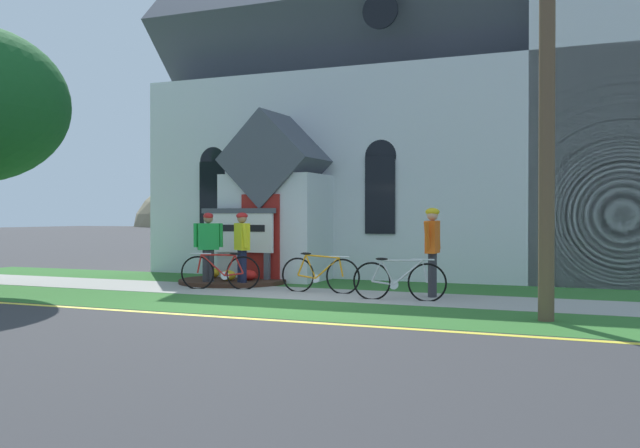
{
  "coord_description": "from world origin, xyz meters",
  "views": [
    {
      "loc": [
        5.92,
        -11.76,
        1.6
      ],
      "look_at": [
        -0.4,
        3.09,
        1.4
      ],
      "focal_mm": 40.09,
      "sensor_mm": 36.0,
      "label": 1
    }
  ],
  "objects_px": {
    "cyclist_in_red_jersey": "(242,243)",
    "cyclist_in_green_jersey": "(432,244)",
    "church_sign": "(238,233)",
    "bicycle_green": "(399,280)",
    "bicycle_yellow": "(221,272)",
    "cyclist_in_yellow_jersey": "(208,243)",
    "utility_pole": "(540,7)",
    "bicycle_blue": "(320,274)"
  },
  "relations": [
    {
      "from": "cyclist_in_red_jersey",
      "to": "cyclist_in_green_jersey",
      "type": "relative_size",
      "value": 0.95
    },
    {
      "from": "cyclist_in_green_jersey",
      "to": "church_sign",
      "type": "bearing_deg",
      "value": 166.06
    },
    {
      "from": "bicycle_green",
      "to": "bicycle_yellow",
      "type": "relative_size",
      "value": 1.06
    },
    {
      "from": "bicycle_green",
      "to": "cyclist_in_yellow_jersey",
      "type": "distance_m",
      "value": 4.87
    },
    {
      "from": "bicycle_green",
      "to": "cyclist_in_green_jersey",
      "type": "distance_m",
      "value": 1.08
    },
    {
      "from": "bicycle_green",
      "to": "cyclist_in_green_jersey",
      "type": "xyz_separation_m",
      "value": [
        0.46,
        0.73,
        0.65
      ]
    },
    {
      "from": "bicycle_yellow",
      "to": "bicycle_green",
      "type": "bearing_deg",
      "value": -5.93
    },
    {
      "from": "church_sign",
      "to": "utility_pole",
      "type": "distance_m",
      "value": 8.88
    },
    {
      "from": "bicycle_yellow",
      "to": "utility_pole",
      "type": "relative_size",
      "value": 0.2
    },
    {
      "from": "cyclist_in_red_jersey",
      "to": "utility_pole",
      "type": "height_order",
      "value": "utility_pole"
    },
    {
      "from": "cyclist_in_yellow_jersey",
      "to": "bicycle_blue",
      "type": "bearing_deg",
      "value": -6.12
    },
    {
      "from": "bicycle_green",
      "to": "utility_pole",
      "type": "bearing_deg",
      "value": -31.17
    },
    {
      "from": "cyclist_in_yellow_jersey",
      "to": "utility_pole",
      "type": "relative_size",
      "value": 0.19
    },
    {
      "from": "bicycle_yellow",
      "to": "cyclist_in_red_jersey",
      "type": "bearing_deg",
      "value": 76.75
    },
    {
      "from": "bicycle_yellow",
      "to": "cyclist_in_red_jersey",
      "type": "distance_m",
      "value": 0.9
    },
    {
      "from": "bicycle_green",
      "to": "utility_pole",
      "type": "height_order",
      "value": "utility_pole"
    },
    {
      "from": "cyclist_in_red_jersey",
      "to": "cyclist_in_green_jersey",
      "type": "bearing_deg",
      "value": -4.6
    },
    {
      "from": "church_sign",
      "to": "cyclist_in_green_jersey",
      "type": "relative_size",
      "value": 1.15
    },
    {
      "from": "church_sign",
      "to": "cyclist_in_yellow_jersey",
      "type": "xyz_separation_m",
      "value": [
        -0.17,
        -1.05,
        -0.21
      ]
    },
    {
      "from": "utility_pole",
      "to": "cyclist_in_red_jersey",
      "type": "bearing_deg",
      "value": 157.78
    },
    {
      "from": "church_sign",
      "to": "utility_pole",
      "type": "bearing_deg",
      "value": -26.44
    },
    {
      "from": "utility_pole",
      "to": "cyclist_in_green_jersey",
      "type": "bearing_deg",
      "value": 133.46
    },
    {
      "from": "cyclist_in_yellow_jersey",
      "to": "utility_pole",
      "type": "xyz_separation_m",
      "value": [
        7.45,
        -2.57,
        3.79
      ]
    },
    {
      "from": "cyclist_in_yellow_jersey",
      "to": "cyclist_in_green_jersey",
      "type": "bearing_deg",
      "value": -2.19
    },
    {
      "from": "bicycle_green",
      "to": "bicycle_blue",
      "type": "bearing_deg",
      "value": 161.58
    },
    {
      "from": "bicycle_green",
      "to": "bicycle_yellow",
      "type": "xyz_separation_m",
      "value": [
        -4.12,
        0.43,
        0.0
      ]
    },
    {
      "from": "bicycle_green",
      "to": "cyclist_in_yellow_jersey",
      "type": "relative_size",
      "value": 1.07
    },
    {
      "from": "bicycle_blue",
      "to": "cyclist_in_yellow_jersey",
      "type": "bearing_deg",
      "value": 173.88
    },
    {
      "from": "bicycle_green",
      "to": "cyclist_in_red_jersey",
      "type": "xyz_separation_m",
      "value": [
        -3.97,
        1.09,
        0.59
      ]
    },
    {
      "from": "cyclist_in_yellow_jersey",
      "to": "utility_pole",
      "type": "height_order",
      "value": "utility_pole"
    },
    {
      "from": "bicycle_blue",
      "to": "cyclist_in_yellow_jersey",
      "type": "xyz_separation_m",
      "value": [
        -2.87,
        0.31,
        0.59
      ]
    },
    {
      "from": "church_sign",
      "to": "cyclist_in_yellow_jersey",
      "type": "relative_size",
      "value": 1.21
    },
    {
      "from": "church_sign",
      "to": "bicycle_yellow",
      "type": "distance_m",
      "value": 1.8
    },
    {
      "from": "cyclist_in_red_jersey",
      "to": "cyclist_in_green_jersey",
      "type": "distance_m",
      "value": 4.44
    },
    {
      "from": "cyclist_in_green_jersey",
      "to": "bicycle_green",
      "type": "bearing_deg",
      "value": -121.98
    },
    {
      "from": "cyclist_in_red_jersey",
      "to": "utility_pole",
      "type": "bearing_deg",
      "value": -22.22
    },
    {
      "from": "bicycle_green",
      "to": "cyclist_in_yellow_jersey",
      "type": "bearing_deg",
      "value": 168.87
    },
    {
      "from": "church_sign",
      "to": "bicycle_yellow",
      "type": "height_order",
      "value": "church_sign"
    },
    {
      "from": "church_sign",
      "to": "bicycle_yellow",
      "type": "xyz_separation_m",
      "value": [
        0.45,
        -1.56,
        -0.79
      ]
    },
    {
      "from": "bicycle_green",
      "to": "bicycle_blue",
      "type": "distance_m",
      "value": 1.98
    },
    {
      "from": "church_sign",
      "to": "cyclist_in_red_jersey",
      "type": "xyz_separation_m",
      "value": [
        0.61,
        -0.89,
        -0.2
      ]
    },
    {
      "from": "cyclist_in_yellow_jersey",
      "to": "cyclist_in_red_jersey",
      "type": "bearing_deg",
      "value": 11.37
    }
  ]
}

